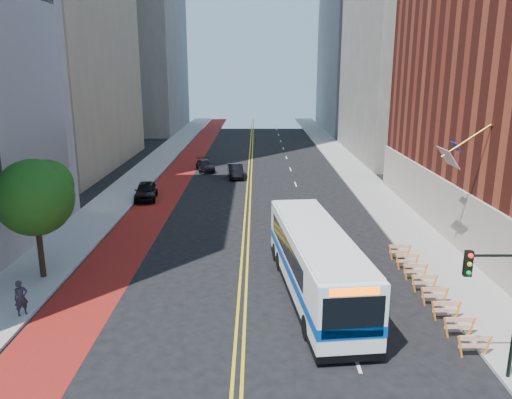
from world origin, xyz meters
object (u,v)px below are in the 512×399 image
object	(u,v)px
car_b	(235,171)
car_c	(205,166)
street_tree	(36,194)
car_a	(146,191)
transit_bus	(315,261)
pedestrian	(21,298)
traffic_signal	(496,290)

from	to	relation	value
car_b	car_c	world-z (taller)	car_b
street_tree	car_a	world-z (taller)	street_tree
transit_bus	street_tree	bearing A→B (deg)	165.92
street_tree	car_c	xyz separation A→B (m)	(6.02, 30.86, -4.27)
street_tree	pedestrian	size ratio (longest dim) A/B	3.89
transit_bus	car_a	distance (m)	23.84
street_tree	transit_bus	distance (m)	15.46
street_tree	car_b	xyz separation A→B (m)	(9.71, 27.25, -4.18)
street_tree	car_b	distance (m)	29.23
car_c	pedestrian	world-z (taller)	pedestrian
traffic_signal	transit_bus	xyz separation A→B (m)	(-5.64, 7.46, -1.85)
street_tree	pedestrian	xyz separation A→B (m)	(0.84, -4.59, -3.90)
car_c	car_b	bearing A→B (deg)	-58.38
car_b	car_c	xyz separation A→B (m)	(-3.69, 3.61, -0.09)
traffic_signal	car_a	xyz separation A→B (m)	(-18.71, 27.37, -2.93)
transit_bus	pedestrian	size ratio (longest dim) A/B	7.72
traffic_signal	pedestrian	bearing A→B (deg)	165.94
transit_bus	car_b	world-z (taller)	transit_bus
street_tree	car_b	bearing A→B (deg)	70.39
car_c	car_a	bearing A→B (deg)	-121.35
traffic_signal	car_c	xyz separation A→B (m)	(-14.63, 40.42, -3.08)
car_c	transit_bus	bearing A→B (deg)	-88.72
car_c	street_tree	bearing A→B (deg)	-115.02
street_tree	traffic_signal	world-z (taller)	street_tree
traffic_signal	pedestrian	size ratio (longest dim) A/B	2.95
street_tree	traffic_signal	distance (m)	22.79
pedestrian	street_tree	bearing A→B (deg)	58.47
transit_bus	car_b	distance (m)	29.84
street_tree	pedestrian	world-z (taller)	street_tree
transit_bus	car_c	size ratio (longest dim) A/B	2.99
traffic_signal	pedestrian	distance (m)	20.60
transit_bus	car_b	bearing A→B (deg)	94.09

